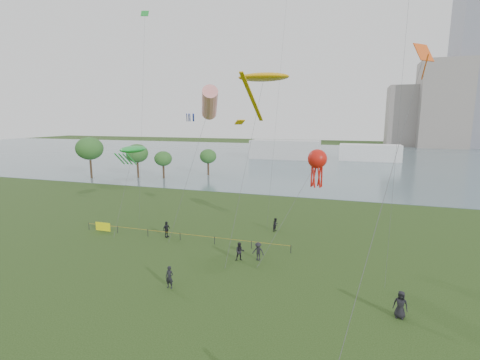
% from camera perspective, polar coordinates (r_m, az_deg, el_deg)
% --- Properties ---
extents(ground_plane, '(400.00, 400.00, 0.00)m').
position_cam_1_polar(ground_plane, '(22.80, -8.50, -24.74)').
color(ground_plane, '#1B310F').
extents(lake, '(400.00, 120.00, 0.08)m').
position_cam_1_polar(lake, '(117.70, 13.57, 3.48)').
color(lake, slate).
rests_on(lake, ground_plane).
extents(building_mid, '(20.00, 20.00, 38.00)m').
position_cam_1_polar(building_mid, '(182.64, 30.22, 10.64)').
color(building_mid, gray).
rests_on(building_mid, ground_plane).
extents(building_low, '(16.00, 18.00, 28.00)m').
position_cam_1_polar(building_low, '(186.15, 25.43, 9.44)').
color(building_low, gray).
rests_on(building_low, ground_plane).
extents(pavilion_left, '(22.00, 8.00, 6.00)m').
position_cam_1_polar(pavilion_left, '(113.98, 7.39, 4.98)').
color(pavilion_left, silver).
rests_on(pavilion_left, ground_plane).
extents(pavilion_right, '(18.00, 7.00, 5.00)m').
position_cam_1_polar(pavilion_right, '(115.27, 20.51, 4.23)').
color(pavilion_right, white).
rests_on(pavilion_right, ground_plane).
extents(trees, '(27.45, 16.74, 9.00)m').
position_cam_1_polar(trees, '(79.98, -17.71, 4.35)').
color(trees, '#342418').
rests_on(trees, ground_plane).
extents(fence, '(24.07, 0.07, 1.05)m').
position_cam_1_polar(fence, '(41.52, -17.38, -7.81)').
color(fence, black).
rests_on(fence, ground_plane).
extents(spectator_a, '(1.04, 0.95, 1.75)m').
position_cam_1_polar(spectator_a, '(32.67, -0.03, -11.67)').
color(spectator_a, black).
rests_on(spectator_a, ground_plane).
extents(spectator_b, '(1.18, 0.75, 1.74)m').
position_cam_1_polar(spectator_b, '(32.79, 3.00, -11.61)').
color(spectator_b, black).
rests_on(spectator_b, ground_plane).
extents(spectator_c, '(0.67, 1.14, 1.82)m').
position_cam_1_polar(spectator_c, '(39.51, -11.98, -7.93)').
color(spectator_c, black).
rests_on(spectator_c, ground_plane).
extents(spectator_d, '(1.01, 0.76, 1.85)m').
position_cam_1_polar(spectator_d, '(26.42, 24.84, -18.06)').
color(spectator_d, black).
rests_on(spectator_d, ground_plane).
extents(spectator_f, '(0.65, 0.43, 1.77)m').
position_cam_1_polar(spectator_f, '(28.36, -11.50, -15.37)').
color(spectator_f, black).
rests_on(spectator_f, ground_plane).
extents(spectator_g, '(0.82, 0.92, 1.57)m').
position_cam_1_polar(spectator_g, '(40.97, 5.88, -7.29)').
color(spectator_g, black).
rests_on(spectator_g, ground_plane).
extents(kite_stingray, '(5.39, 10.90, 17.60)m').
position_cam_1_polar(kite_stingray, '(37.30, 3.84, 16.42)').
color(kite_stingray, '#3F3F42').
extents(kite_windsock, '(4.47, 7.94, 16.53)m').
position_cam_1_polar(kite_windsock, '(39.56, -5.03, 12.47)').
color(kite_windsock, '#3F3F42').
extents(kite_creature, '(2.33, 7.38, 9.75)m').
position_cam_1_polar(kite_creature, '(43.60, -17.16, 4.80)').
color(kite_creature, '#3F3F42').
extents(kite_octopus, '(5.14, 8.74, 9.94)m').
position_cam_1_polar(kite_octopus, '(35.97, 12.56, 3.25)').
color(kite_octopus, '#3F3F42').
extents(kite_delta, '(5.57, 14.65, 17.64)m').
position_cam_1_polar(kite_delta, '(24.80, 27.38, 15.79)').
color(kite_delta, '#3F3F42').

